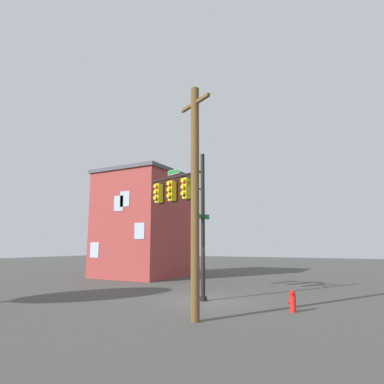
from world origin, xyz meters
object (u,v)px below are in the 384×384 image
(signal_pole_assembly, at_px, (181,201))
(utility_pole, at_px, (195,196))
(fire_hydrant, at_px, (293,301))
(brick_building, at_px, (143,224))

(signal_pole_assembly, height_order, utility_pole, utility_pole)
(signal_pole_assembly, relative_size, utility_pole, 0.84)
(signal_pole_assembly, height_order, fire_hydrant, signal_pole_assembly)
(brick_building, bearing_deg, fire_hydrant, 147.64)
(utility_pole, xyz_separation_m, fire_hydrant, (-2.60, -3.33, -3.98))
(utility_pole, relative_size, brick_building, 0.97)
(signal_pole_assembly, bearing_deg, fire_hydrant, 168.91)
(signal_pole_assembly, relative_size, fire_hydrant, 8.64)
(brick_building, bearing_deg, utility_pole, 133.34)
(signal_pole_assembly, xyz_separation_m, utility_pole, (-3.20, 4.46, -0.54))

